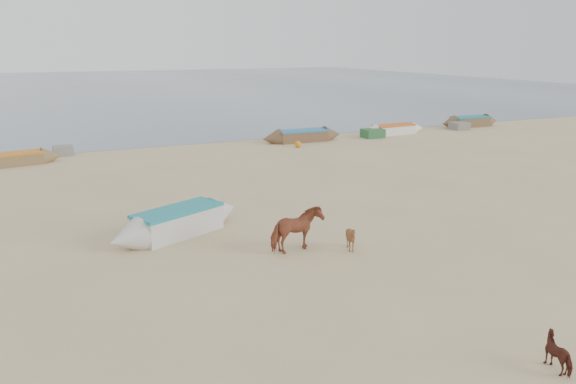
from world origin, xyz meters
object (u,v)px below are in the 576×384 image
at_px(calf_front, 351,238).
at_px(calf_right, 561,353).
at_px(near_canoe, 178,222).
at_px(cow_adult, 296,230).

relative_size(calf_front, calf_right, 1.19).
xyz_separation_m(calf_right, near_canoe, (-5.13, 11.94, 0.12)).
bearing_deg(calf_right, calf_front, -14.45).
xyz_separation_m(cow_adult, calf_right, (2.00, -8.64, -0.38)).
height_order(cow_adult, calf_right, cow_adult).
height_order(cow_adult, calf_front, cow_adult).
height_order(calf_front, calf_right, calf_front).
height_order(calf_front, near_canoe, near_canoe).
bearing_deg(cow_adult, calf_right, -176.13).
bearing_deg(calf_right, cow_adult, -3.78).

